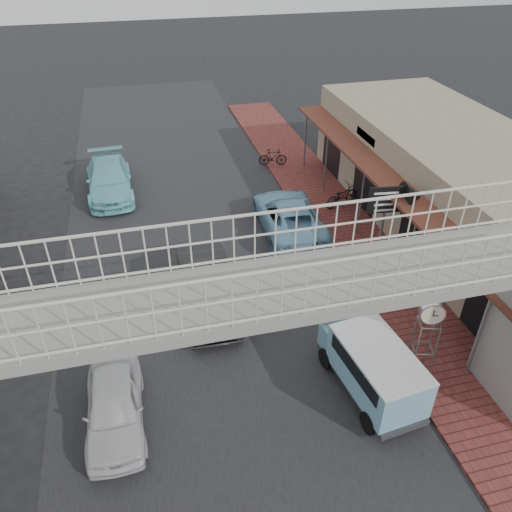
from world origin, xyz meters
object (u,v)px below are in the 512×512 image
angkot_far (109,179)px  angkot_van (373,364)px  angkot_curb (289,215)px  motorcycle_far (273,157)px  motorcycle_near (341,195)px  white_hatchback (114,405)px  street_clock (431,316)px  dark_sedan (206,287)px  arrow_sign (409,199)px

angkot_far → angkot_van: 15.93m
angkot_curb → motorcycle_far: 6.51m
motorcycle_far → motorcycle_near: bearing=-148.9°
white_hatchback → motorcycle_far: white_hatchback is taller
street_clock → angkot_far: bearing=137.9°
dark_sedan → angkot_far: dark_sedan is taller
street_clock → arrow_sign: size_ratio=0.82×
motorcycle_near → arrow_sign: arrow_sign is taller
white_hatchback → street_clock: bearing=-3.6°
angkot_far → angkot_van: angkot_van is taller
white_hatchback → motorcycle_near: size_ratio=2.02×
dark_sedan → angkot_far: bearing=109.9°
angkot_van → arrow_sign: arrow_sign is taller
angkot_far → motorcycle_near: bearing=-23.2°
angkot_curb → angkot_van: size_ratio=1.40×
arrow_sign → motorcycle_far: bearing=109.6°
white_hatchback → arrow_sign: arrow_sign is taller
arrow_sign → angkot_van: bearing=-116.9°
dark_sedan → angkot_curb: 5.85m
dark_sedan → angkot_far: 9.95m
angkot_curb → arrow_sign: bearing=135.4°
angkot_far → dark_sedan: bearing=-73.6°
dark_sedan → arrow_sign: 7.79m
dark_sedan → street_clock: 7.35m
angkot_curb → arrow_sign: (3.29, -3.53, 2.15)m
angkot_curb → arrow_sign: 5.28m
angkot_van → street_clock: street_clock is taller
angkot_van → motorcycle_far: (1.49, 15.38, -0.54)m
angkot_curb → dark_sedan: bearing=46.6°
white_hatchback → angkot_curb: size_ratio=0.72×
motorcycle_far → arrow_sign: 10.44m
motorcycle_far → street_clock: bearing=-169.0°
dark_sedan → angkot_far: (-3.14, 9.45, -0.05)m
angkot_far → arrow_sign: arrow_sign is taller
white_hatchback → motorcycle_near: bearing=43.8°
dark_sedan → motorcycle_near: (7.15, 5.45, -0.20)m
dark_sedan → angkot_curb: size_ratio=0.93×
white_hatchback → motorcycle_near: 14.09m
angkot_curb → motorcycle_far: bearing=-97.3°
white_hatchback → street_clock: 8.66m
motorcycle_near → arrow_sign: size_ratio=0.54×
white_hatchback → arrow_sign: size_ratio=1.08×
angkot_far → angkot_van: bearing=-66.1°
arrow_sign → angkot_far: bearing=147.3°
angkot_far → street_clock: 16.66m
angkot_curb → motorcycle_far: (1.10, 6.41, -0.16)m
angkot_van → motorcycle_near: 10.88m
angkot_far → motorcycle_far: 8.50m
angkot_van → arrow_sign: 6.80m
motorcycle_near → street_clock: 10.59m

